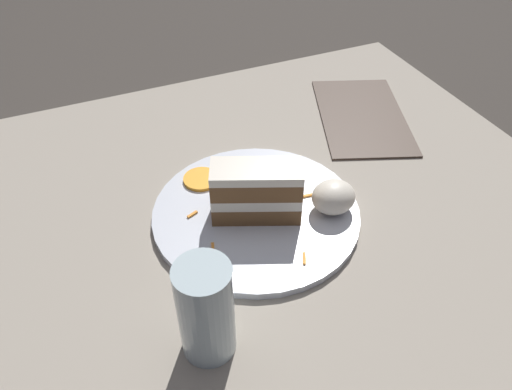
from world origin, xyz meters
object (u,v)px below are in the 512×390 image
at_px(orange_garnish, 201,179).
at_px(plate, 256,213).
at_px(cream_dollop, 334,197).
at_px(drinking_glass, 206,316).
at_px(menu_card, 362,116).
at_px(cake_slice, 256,191).

bearing_deg(orange_garnish, plate, -61.40).
relative_size(cream_dollop, drinking_glass, 0.49).
xyz_separation_m(cream_dollop, menu_card, (0.19, 0.21, -0.03)).
distance_m(orange_garnish, drinking_glass, 0.29).
bearing_deg(cream_dollop, cake_slice, 161.70).
relative_size(plate, menu_card, 1.16).
height_order(cake_slice, menu_card, cake_slice).
height_order(cream_dollop, drinking_glass, drinking_glass).
bearing_deg(drinking_glass, cake_slice, 52.13).
distance_m(orange_garnish, menu_card, 0.35).
distance_m(cream_dollop, menu_card, 0.28).
bearing_deg(drinking_glass, orange_garnish, 73.30).
relative_size(plate, drinking_glass, 2.29).
distance_m(plate, cake_slice, 0.05).
height_order(orange_garnish, menu_card, orange_garnish).
height_order(plate, cream_dollop, cream_dollop).
bearing_deg(cake_slice, menu_card, -36.80).
relative_size(plate, cream_dollop, 4.72).
distance_m(cream_dollop, orange_garnish, 0.21).
xyz_separation_m(plate, drinking_glass, (-0.14, -0.18, 0.05)).
bearing_deg(cake_slice, cream_dollop, -85.88).
relative_size(cake_slice, cream_dollop, 2.12).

